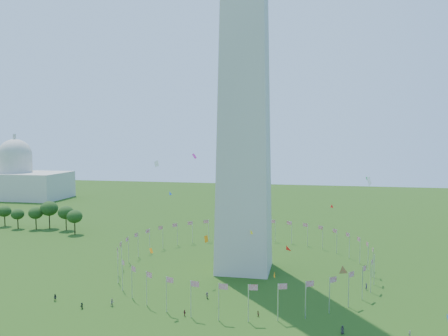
# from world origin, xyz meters

# --- Properties ---
(washington_monument) EXTENTS (16.80, 16.80, 169.00)m
(washington_monument) POSITION_xyz_m (0.00, 50.00, 84.50)
(washington_monument) COLOR beige
(washington_monument) RESTS_ON ground
(flag_ring) EXTENTS (80.24, 80.24, 9.00)m
(flag_ring) POSITION_xyz_m (-0.00, 50.00, 4.50)
(flag_ring) COLOR silver
(flag_ring) RESTS_ON ground
(capitol_building) EXTENTS (70.00, 35.00, 46.00)m
(capitol_building) POSITION_xyz_m (-180.00, 180.00, 23.00)
(capitol_building) COLOR beige
(capitol_building) RESTS_ON ground
(crowd) EXTENTS (102.08, 51.47, 2.00)m
(crowd) POSITION_xyz_m (2.16, 5.18, 0.89)
(crowd) COLOR #242424
(crowd) RESTS_ON ground
(kites_aloft) EXTENTS (97.46, 79.94, 34.42)m
(kites_aloft) POSITION_xyz_m (10.30, 24.67, 17.71)
(kites_aloft) COLOR red
(kites_aloft) RESTS_ON ground
(tree_line_west) EXTENTS (55.22, 16.20, 12.61)m
(tree_line_west) POSITION_xyz_m (-103.68, 91.14, 5.43)
(tree_line_west) COLOR #29531B
(tree_line_west) RESTS_ON ground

